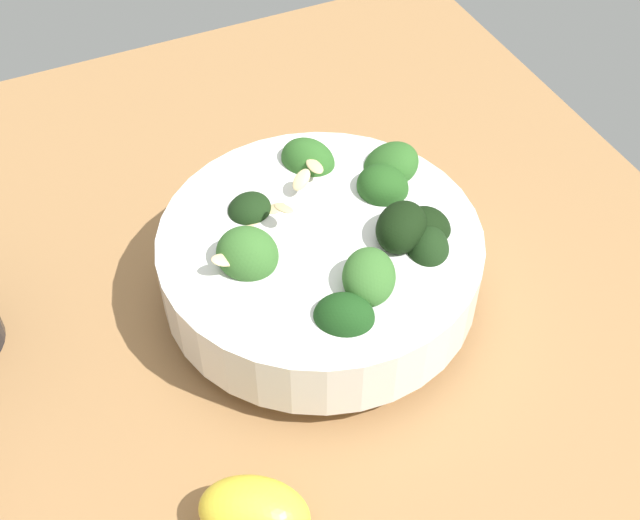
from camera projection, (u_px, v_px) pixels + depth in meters
The scene contains 3 objects.
ground_plane at pixel (252, 319), 63.40cm from camera, with size 70.72×70.72×4.57cm, color #996D42.
bowl_of_broccoli at pixel (325, 256), 58.84cm from camera, with size 22.48×22.48×9.60cm.
lemon_wedge at pixel (254, 513), 48.31cm from camera, with size 6.59×4.35×3.93cm, color yellow.
Camera 1 is at (-38.16, 11.87, 47.40)cm, focal length 47.09 mm.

